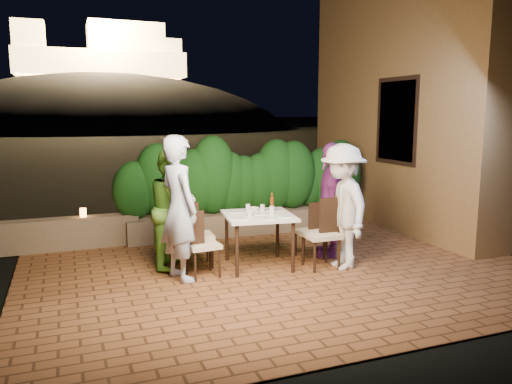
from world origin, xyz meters
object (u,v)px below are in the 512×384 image
chair_left_front (203,244)px  bowl (253,209)px  diner_white (342,207)px  chair_left_back (197,234)px  chair_right_back (310,231)px  diner_green (173,209)px  beer_bottle (272,203)px  chair_right_front (321,233)px  diner_purple (331,200)px  diner_blue (179,208)px  dining_table (259,240)px  parapet_lamp (83,213)px

chair_left_front → bowl: bearing=20.3°
bowl → diner_white: 1.28m
chair_left_front → chair_left_back: (0.04, 0.45, 0.02)m
chair_right_back → diner_green: size_ratio=0.50×
chair_left_back → chair_right_back: bearing=-3.1°
beer_bottle → diner_white: size_ratio=0.16×
chair_right_front → diner_purple: 0.74m
diner_blue → diner_green: (0.04, 0.58, -0.11)m
dining_table → chair_right_back: chair_right_back is taller
chair_right_front → diner_white: size_ratio=0.57×
bowl → parapet_lamp: bowl is taller
diner_purple → bowl: bearing=-67.7°
chair_right_front → diner_green: (-1.90, 0.80, 0.34)m
dining_table → parapet_lamp: dining_table is taller
diner_blue → dining_table: bearing=-99.3°
diner_white → parapet_lamp: size_ratio=12.40×
bowl → diner_white: size_ratio=0.10×
dining_table → diner_green: (-1.11, 0.44, 0.45)m
bowl → diner_white: bearing=-35.4°
beer_bottle → chair_left_back: (-1.02, 0.27, -0.43)m
beer_bottle → chair_right_back: bearing=6.1°
beer_bottle → parapet_lamp: (-2.48, 1.89, -0.32)m
chair_right_front → chair_left_front: bearing=-6.9°
dining_table → beer_bottle: bearing=11.9°
dining_table → diner_white: 1.26m
chair_left_front → chair_left_back: bearing=79.3°
chair_right_front → parapet_lamp: chair_right_front is taller
chair_left_front → beer_bottle: bearing=4.3°
beer_bottle → parapet_lamp: 3.14m
parapet_lamp → chair_left_back: bearing=-48.0°
dining_table → diner_purple: (1.21, 0.13, 0.48)m
parapet_lamp → diner_green: bearing=-52.5°
chair_left_back → parapet_lamp: 2.18m
diner_purple → diner_green: bearing=-68.0°
diner_white → parapet_lamp: diner_white is taller
diner_green → diner_white: diner_white is taller
chair_left_back → diner_white: diner_white is taller
chair_right_back → diner_purple: 0.56m
beer_bottle → diner_white: 0.98m
chair_right_back → diner_purple: size_ratio=0.49×
chair_right_front → beer_bottle: bearing=-34.5°
dining_table → diner_green: bearing=158.3°
diner_purple → diner_blue: bearing=-53.9°
chair_right_back → diner_white: bearing=112.9°
parapet_lamp → chair_left_front: bearing=-55.7°
parapet_lamp → diner_blue: bearing=-61.8°
bowl → parapet_lamp: (-2.28, 1.66, -0.20)m
dining_table → chair_left_front: 0.86m
chair_right_back → diner_white: (0.20, -0.57, 0.45)m
chair_left_back → diner_purple: size_ratio=0.53×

